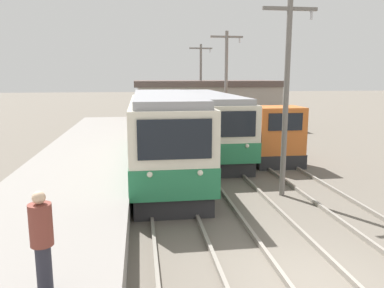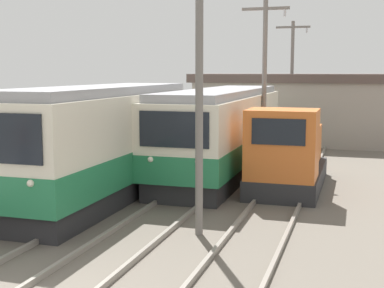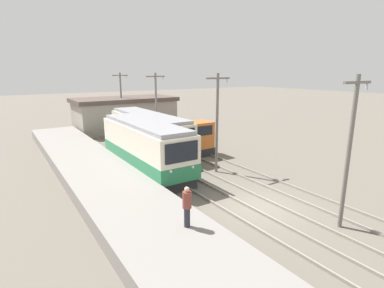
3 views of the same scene
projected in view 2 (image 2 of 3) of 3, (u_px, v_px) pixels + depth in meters
The scene contains 7 objects.
commuter_train_left at pixel (102, 146), 17.86m from camera, with size 2.84×10.57×3.75m.
commuter_train_center at pixel (222, 134), 22.21m from camera, with size 2.84×12.41×3.51m.
shunting_locomotive at pixel (288, 156), 19.27m from camera, with size 2.40×5.89×3.00m.
catenary_mast_mid at pixel (200, 84), 13.43m from camera, with size 2.00×0.20×7.18m.
catenary_mast_far at pixel (265, 79), 22.65m from camera, with size 2.00×0.20×7.18m.
catenary_mast_distant at pixel (292, 77), 31.87m from camera, with size 2.00×0.20×7.18m.
station_building at pixel (301, 107), 32.36m from camera, with size 12.60×6.30×4.09m.
Camera 2 is at (5.54, -6.87, 4.22)m, focal length 50.00 mm.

